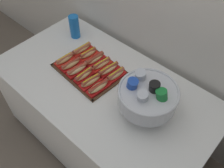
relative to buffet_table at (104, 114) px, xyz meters
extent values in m
plane|color=#7A6B5B|center=(0.00, 0.00, -0.40)|extent=(10.00, 10.00, 0.00)
cube|color=white|center=(0.00, 0.00, 0.00)|extent=(1.62, 0.88, 0.71)
cylinder|color=black|center=(-0.69, -0.32, -0.38)|extent=(0.05, 0.05, 0.04)
cylinder|color=black|center=(-0.69, 0.32, -0.38)|extent=(0.05, 0.05, 0.04)
cylinder|color=black|center=(0.69, 0.32, -0.38)|extent=(0.05, 0.05, 0.04)
cube|color=#472B19|center=(-0.17, 0.04, 0.36)|extent=(0.50, 0.39, 0.01)
cube|color=#472B19|center=(-0.18, -0.13, 0.37)|extent=(0.48, 0.05, 0.01)
cube|color=#472B19|center=(-0.16, 0.21, 0.37)|extent=(0.48, 0.05, 0.01)
cube|color=#472B19|center=(-0.40, 0.06, 0.37)|extent=(0.04, 0.36, 0.01)
cube|color=#472B19|center=(0.06, 0.02, 0.37)|extent=(0.04, 0.36, 0.01)
cube|color=red|center=(-0.36, -0.03, 0.37)|extent=(0.07, 0.16, 0.02)
ellipsoid|color=tan|center=(-0.36, -0.03, 0.40)|extent=(0.06, 0.15, 0.04)
cylinder|color=#A8563D|center=(-0.36, -0.03, 0.41)|extent=(0.04, 0.14, 0.03)
cylinder|color=yellow|center=(-0.36, -0.03, 0.42)|extent=(0.02, 0.12, 0.01)
cube|color=#B21414|center=(-0.29, -0.04, 0.37)|extent=(0.08, 0.17, 0.02)
ellipsoid|color=tan|center=(-0.29, -0.04, 0.40)|extent=(0.07, 0.16, 0.04)
cylinder|color=brown|center=(-0.29, -0.04, 0.41)|extent=(0.05, 0.15, 0.03)
cylinder|color=red|center=(-0.29, -0.04, 0.42)|extent=(0.02, 0.13, 0.01)
cube|color=#B21414|center=(-0.21, -0.04, 0.37)|extent=(0.09, 0.17, 0.02)
ellipsoid|color=beige|center=(-0.21, -0.04, 0.40)|extent=(0.07, 0.16, 0.04)
cylinder|color=#A8563D|center=(-0.21, -0.04, 0.41)|extent=(0.05, 0.16, 0.03)
cylinder|color=red|center=(-0.21, -0.04, 0.42)|extent=(0.02, 0.13, 0.01)
cube|color=#B21414|center=(-0.14, -0.05, 0.37)|extent=(0.06, 0.16, 0.02)
ellipsoid|color=#E0BC7F|center=(-0.14, -0.05, 0.40)|extent=(0.05, 0.15, 0.04)
cylinder|color=brown|center=(-0.14, -0.05, 0.41)|extent=(0.03, 0.15, 0.03)
cylinder|color=yellow|center=(-0.14, -0.05, 0.42)|extent=(0.01, 0.12, 0.01)
cube|color=red|center=(-0.06, -0.05, 0.37)|extent=(0.09, 0.18, 0.02)
ellipsoid|color=tan|center=(-0.06, -0.05, 0.40)|extent=(0.07, 0.16, 0.04)
cylinder|color=brown|center=(-0.06, -0.05, 0.41)|extent=(0.05, 0.15, 0.03)
cylinder|color=yellow|center=(-0.06, -0.05, 0.42)|extent=(0.02, 0.12, 0.01)
cube|color=#B21414|center=(0.01, -0.06, 0.37)|extent=(0.09, 0.18, 0.02)
ellipsoid|color=tan|center=(0.01, -0.06, 0.39)|extent=(0.07, 0.16, 0.04)
cylinder|color=brown|center=(0.01, -0.06, 0.41)|extent=(0.04, 0.15, 0.03)
cylinder|color=red|center=(0.01, -0.06, 0.42)|extent=(0.02, 0.13, 0.01)
cube|color=red|center=(-0.35, 0.13, 0.37)|extent=(0.07, 0.18, 0.02)
ellipsoid|color=tan|center=(-0.35, 0.13, 0.39)|extent=(0.06, 0.17, 0.04)
cylinder|color=#A8563D|center=(-0.35, 0.13, 0.41)|extent=(0.04, 0.16, 0.03)
cylinder|color=yellow|center=(-0.35, 0.13, 0.42)|extent=(0.02, 0.14, 0.01)
cube|color=red|center=(-0.28, 0.13, 0.37)|extent=(0.08, 0.17, 0.02)
ellipsoid|color=tan|center=(-0.28, 0.13, 0.40)|extent=(0.07, 0.16, 0.04)
cylinder|color=brown|center=(-0.28, 0.13, 0.41)|extent=(0.04, 0.14, 0.03)
cylinder|color=yellow|center=(-0.28, 0.13, 0.42)|extent=(0.02, 0.12, 0.01)
cube|color=red|center=(-0.20, 0.12, 0.37)|extent=(0.08, 0.18, 0.02)
ellipsoid|color=tan|center=(-0.20, 0.12, 0.39)|extent=(0.07, 0.17, 0.04)
cylinder|color=brown|center=(-0.20, 0.12, 0.40)|extent=(0.05, 0.16, 0.03)
cylinder|color=red|center=(-0.20, 0.12, 0.42)|extent=(0.02, 0.14, 0.01)
cube|color=red|center=(-0.13, 0.12, 0.37)|extent=(0.08, 0.18, 0.02)
ellipsoid|color=tan|center=(-0.13, 0.12, 0.39)|extent=(0.07, 0.17, 0.04)
cylinder|color=brown|center=(-0.13, 0.12, 0.40)|extent=(0.05, 0.15, 0.03)
cylinder|color=yellow|center=(-0.13, 0.12, 0.42)|extent=(0.02, 0.13, 0.01)
cube|color=#B21414|center=(-0.05, 0.11, 0.37)|extent=(0.09, 0.19, 0.02)
ellipsoid|color=#E0BC7F|center=(-0.05, 0.11, 0.39)|extent=(0.07, 0.17, 0.04)
cylinder|color=brown|center=(-0.05, 0.11, 0.40)|extent=(0.05, 0.17, 0.03)
cylinder|color=yellow|center=(-0.05, 0.11, 0.42)|extent=(0.03, 0.14, 0.01)
cube|color=red|center=(0.02, 0.11, 0.37)|extent=(0.08, 0.17, 0.02)
ellipsoid|color=tan|center=(0.02, 0.11, 0.40)|extent=(0.06, 0.16, 0.04)
cylinder|color=#9E4C38|center=(0.02, 0.11, 0.41)|extent=(0.04, 0.15, 0.03)
cylinder|color=yellow|center=(0.02, 0.11, 0.42)|extent=(0.02, 0.12, 0.01)
cylinder|color=silver|center=(0.35, 0.02, 0.36)|extent=(0.18, 0.18, 0.02)
cone|color=silver|center=(0.35, 0.02, 0.41)|extent=(0.06, 0.06, 0.07)
cylinder|color=silver|center=(0.35, 0.02, 0.50)|extent=(0.36, 0.36, 0.11)
torus|color=silver|center=(0.35, 0.02, 0.56)|extent=(0.36, 0.36, 0.02)
cylinder|color=#197A33|center=(0.44, 0.03, 0.55)|extent=(0.11, 0.10, 0.14)
cylinder|color=black|center=(0.37, 0.05, 0.55)|extent=(0.10, 0.10, 0.13)
cylinder|color=#B7BCC6|center=(0.25, 0.08, 0.55)|extent=(0.09, 0.12, 0.14)
cylinder|color=#1E47B2|center=(0.26, -0.01, 0.55)|extent=(0.10, 0.09, 0.13)
cylinder|color=#B7BCC6|center=(0.36, -0.04, 0.55)|extent=(0.09, 0.11, 0.14)
cylinder|color=blue|center=(-0.54, 0.24, 0.41)|extent=(0.08, 0.08, 0.10)
cylinder|color=blue|center=(-0.54, 0.24, 0.43)|extent=(0.08, 0.08, 0.10)
cylinder|color=blue|center=(-0.54, 0.24, 0.44)|extent=(0.08, 0.08, 0.10)
cylinder|color=blue|center=(-0.54, 0.24, 0.46)|extent=(0.08, 0.08, 0.10)
cylinder|color=blue|center=(-0.54, 0.24, 0.48)|extent=(0.08, 0.08, 0.10)
cylinder|color=blue|center=(-0.54, 0.24, 0.50)|extent=(0.08, 0.08, 0.10)
camera|label=1|loc=(0.80, -0.79, 1.67)|focal=39.76mm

